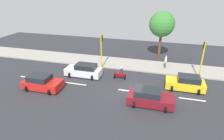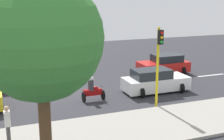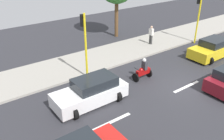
# 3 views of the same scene
# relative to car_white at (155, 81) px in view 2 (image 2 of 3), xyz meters

# --- Properties ---
(ground_plane) EXTENTS (40.00, 60.00, 0.10)m
(ground_plane) POSITION_rel_car_white_xyz_m (-2.13, -5.90, -0.76)
(ground_plane) COLOR #2D2D33
(sidewalk) EXTENTS (4.00, 60.00, 0.15)m
(sidewalk) POSITION_rel_car_white_xyz_m (4.87, -5.90, -0.64)
(sidewalk) COLOR #9E998E
(sidewalk) RESTS_ON ground
(lane_stripe_mid) EXTENTS (0.20, 2.40, 0.01)m
(lane_stripe_mid) POSITION_rel_car_white_xyz_m (-2.13, -5.90, -0.70)
(lane_stripe_mid) COLOR white
(lane_stripe_mid) RESTS_ON ground
(lane_stripe_south) EXTENTS (0.20, 2.40, 0.01)m
(lane_stripe_south) POSITION_rel_car_white_xyz_m (-2.13, 0.10, -0.70)
(lane_stripe_south) COLOR white
(lane_stripe_south) RESTS_ON ground
(lane_stripe_far_south) EXTENTS (0.20, 2.40, 0.01)m
(lane_stripe_far_south) POSITION_rel_car_white_xyz_m (-2.13, 6.10, -0.70)
(lane_stripe_far_south) COLOR white
(lane_stripe_far_south) RESTS_ON ground
(car_white) EXTENTS (2.16, 4.27, 1.52)m
(car_white) POSITION_rel_car_white_xyz_m (0.00, 0.00, 0.00)
(car_white) COLOR white
(car_white) RESTS_ON ground
(car_maroon) EXTENTS (2.26, 4.07, 1.52)m
(car_maroon) POSITION_rel_car_white_xyz_m (-4.01, -8.02, 0.00)
(car_maroon) COLOR maroon
(car_maroon) RESTS_ON ground
(car_red) EXTENTS (2.31, 3.95, 1.52)m
(car_red) POSITION_rel_car_white_xyz_m (-4.01, 2.98, 0.00)
(car_red) COLOR red
(car_red) RESTS_ON ground
(motorcycle) EXTENTS (0.60, 1.30, 1.53)m
(motorcycle) POSITION_rel_car_white_xyz_m (0.32, -4.30, -0.07)
(motorcycle) COLOR black
(motorcycle) RESTS_ON ground
(pedestrian_near_signal) EXTENTS (0.40, 0.24, 1.69)m
(pedestrian_near_signal) POSITION_rel_car_white_xyz_m (4.65, -9.27, 0.35)
(pedestrian_near_signal) COLOR #3F3F3F
(pedestrian_near_signal) RESTS_ON sidewalk
(traffic_light_corner) EXTENTS (0.49, 0.24, 4.50)m
(traffic_light_corner) POSITION_rel_car_white_xyz_m (2.72, -1.31, 2.22)
(traffic_light_corner) COLOR yellow
(traffic_light_corner) RESTS_ON ground
(street_tree_north) EXTENTS (3.54, 3.54, 6.81)m
(street_tree_north) POSITION_rel_car_white_xyz_m (8.55, -8.30, 4.29)
(street_tree_north) COLOR brown
(street_tree_north) RESTS_ON ground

